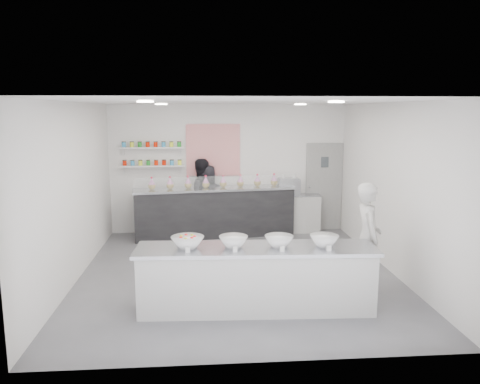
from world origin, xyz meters
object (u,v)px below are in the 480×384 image
Objects in this scene: staff_right at (208,199)px; prep_counter at (256,278)px; woman_prep at (368,238)px; staff_left at (200,197)px; back_bar at (215,212)px; espresso_machine at (289,187)px; espresso_ledge at (294,213)px.

prep_counter is at bearing 101.64° from staff_right.
staff_left is (-2.65, 3.79, 0.01)m from woman_prep.
staff_right reaches higher than prep_counter.
staff_left is (-0.33, 0.25, 0.32)m from back_bar.
staff_right is at bearing 179.05° from espresso_machine.
staff_left is at bearing 179.19° from espresso_ledge.
back_bar is 2.08× the size of woman_prep.
espresso_ledge is at bearing 74.46° from prep_counter.
woman_prep reaches higher than espresso_ledge.
staff_left is at bearing 39.43° from woman_prep.
prep_counter is 2.81× the size of espresso_ledge.
espresso_machine is (1.25, 4.32, 0.63)m from prep_counter.
woman_prep is (0.57, -3.76, -0.22)m from espresso_machine.
espresso_machine is 2.08m from staff_left.
back_bar is 0.38m from staff_right.
espresso_ledge is (1.88, 0.22, -0.11)m from back_bar.
espresso_ledge is 2.25m from staff_left.
espresso_ledge is 3.81m from woman_prep.
prep_counter is at bearing -106.17° from espresso_machine.
back_bar is 0.52m from staff_left.
espresso_machine is 1.92m from staff_right.
staff_right is (-0.15, 0.25, 0.25)m from back_bar.
staff_right reaches higher than back_bar.
espresso_machine is at bearing -0.02° from back_bar.
espresso_machine is 0.30× the size of staff_right.
espresso_ledge is 0.66m from espresso_machine.
espresso_ledge is at bearing -0.55° from back_bar.
espresso_ledge is at bearing 0.00° from espresso_machine.
woman_prep is at bearing -83.41° from espresso_ledge.
espresso_machine reaches higher than back_bar.
staff_right is at bearing 100.74° from prep_counter.
prep_counter is 1.95× the size of woman_prep.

